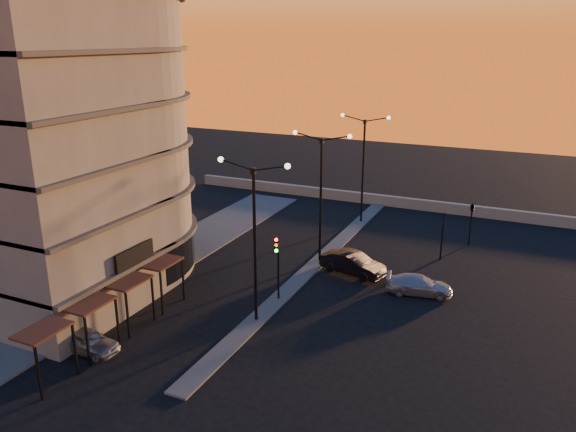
% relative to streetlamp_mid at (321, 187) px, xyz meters
% --- Properties ---
extents(ground, '(120.00, 120.00, 0.00)m').
position_rel_streetlamp_mid_xyz_m(ground, '(0.00, -10.00, -5.59)').
color(ground, black).
rests_on(ground, ground).
extents(sidewalk_west, '(5.00, 40.00, 0.12)m').
position_rel_streetlamp_mid_xyz_m(sidewalk_west, '(-10.50, -6.00, -5.53)').
color(sidewalk_west, '#454543').
rests_on(sidewalk_west, ground).
extents(median, '(1.20, 36.00, 0.12)m').
position_rel_streetlamp_mid_xyz_m(median, '(0.00, 0.00, -5.53)').
color(median, '#454543').
rests_on(median, ground).
extents(parapet, '(44.00, 0.50, 1.00)m').
position_rel_streetlamp_mid_xyz_m(parapet, '(2.00, 16.00, -5.09)').
color(parapet, slate).
rests_on(parapet, ground).
extents(building, '(14.35, 17.08, 25.00)m').
position_rel_streetlamp_mid_xyz_m(building, '(-14.00, -9.97, 6.32)').
color(building, '#635F57').
rests_on(building, ground).
extents(streetlamp_near, '(4.32, 0.32, 9.51)m').
position_rel_streetlamp_mid_xyz_m(streetlamp_near, '(0.00, -10.00, 0.00)').
color(streetlamp_near, black).
rests_on(streetlamp_near, ground).
extents(streetlamp_mid, '(4.32, 0.32, 9.51)m').
position_rel_streetlamp_mid_xyz_m(streetlamp_mid, '(0.00, 0.00, 0.00)').
color(streetlamp_mid, black).
rests_on(streetlamp_mid, ground).
extents(streetlamp_far, '(4.32, 0.32, 9.51)m').
position_rel_streetlamp_mid_xyz_m(streetlamp_far, '(0.00, 10.00, 0.00)').
color(streetlamp_far, black).
rests_on(streetlamp_far, ground).
extents(traffic_light_main, '(0.28, 0.44, 4.25)m').
position_rel_streetlamp_mid_xyz_m(traffic_light_main, '(0.00, -7.13, -2.70)').
color(traffic_light_main, black).
rests_on(traffic_light_main, ground).
extents(signal_east_a, '(0.13, 0.16, 3.60)m').
position_rel_streetlamp_mid_xyz_m(signal_east_a, '(8.00, 4.00, -3.66)').
color(signal_east_a, black).
rests_on(signal_east_a, ground).
extents(signal_east_b, '(0.42, 1.99, 3.60)m').
position_rel_streetlamp_mid_xyz_m(signal_east_b, '(9.50, 8.00, -2.49)').
color(signal_east_b, black).
rests_on(signal_east_b, ground).
extents(car_hatchback, '(3.65, 1.51, 1.24)m').
position_rel_streetlamp_mid_xyz_m(car_hatchback, '(-6.50, -16.58, -4.97)').
color(car_hatchback, '#919498').
rests_on(car_hatchback, ground).
extents(car_sedan, '(4.86, 2.66, 1.52)m').
position_rel_streetlamp_mid_xyz_m(car_sedan, '(2.93, -1.17, -4.83)').
color(car_sedan, black).
rests_on(car_sedan, ground).
extents(car_wagon, '(4.41, 2.47, 1.21)m').
position_rel_streetlamp_mid_xyz_m(car_wagon, '(7.78, -2.44, -4.99)').
color(car_wagon, '#A4A5AB').
rests_on(car_wagon, ground).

